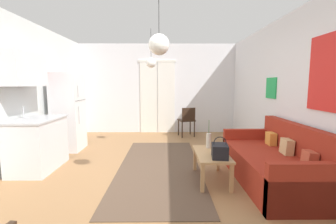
# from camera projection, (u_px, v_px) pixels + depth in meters

# --- Properties ---
(ground_plane) EXTENTS (5.27, 7.85, 0.10)m
(ground_plane) POSITION_uv_depth(u_px,v_px,m) (149.00, 183.00, 3.61)
(ground_plane) COLOR #996D44
(wall_back) EXTENTS (4.87, 0.13, 2.67)m
(wall_back) POSITION_uv_depth(u_px,v_px,m) (157.00, 89.00, 7.09)
(wall_back) COLOR silver
(wall_back) RESTS_ON ground_plane
(wall_right) EXTENTS (0.12, 7.45, 2.67)m
(wall_right) POSITION_uv_depth(u_px,v_px,m) (309.00, 93.00, 3.46)
(wall_right) COLOR silver
(wall_right) RESTS_ON ground_plane
(area_rug) EXTENTS (1.41, 3.37, 0.01)m
(area_rug) POSITION_uv_depth(u_px,v_px,m) (159.00, 167.00, 4.18)
(area_rug) COLOR brown
(area_rug) RESTS_ON ground_plane
(couch) EXTENTS (0.94, 1.99, 0.88)m
(couch) POSITION_uv_depth(u_px,v_px,m) (276.00, 164.00, 3.51)
(couch) COLOR maroon
(couch) RESTS_ON ground_plane
(coffee_table) EXTENTS (0.48, 0.91, 0.44)m
(coffee_table) POSITION_uv_depth(u_px,v_px,m) (211.00, 157.00, 3.56)
(coffee_table) COLOR tan
(coffee_table) RESTS_ON ground_plane
(bamboo_vase) EXTENTS (0.08, 0.08, 0.46)m
(bamboo_vase) POSITION_uv_depth(u_px,v_px,m) (209.00, 141.00, 3.81)
(bamboo_vase) COLOR beige
(bamboo_vase) RESTS_ON coffee_table
(handbag) EXTENTS (0.26, 0.32, 0.31)m
(handbag) POSITION_uv_depth(u_px,v_px,m) (220.00, 151.00, 3.30)
(handbag) COLOR black
(handbag) RESTS_ON coffee_table
(refrigerator) EXTENTS (0.60, 0.65, 1.72)m
(refrigerator) POSITION_uv_depth(u_px,v_px,m) (68.00, 112.00, 5.19)
(refrigerator) COLOR white
(refrigerator) RESTS_ON ground_plane
(kitchen_counter) EXTENTS (0.65, 1.03, 2.01)m
(kitchen_counter) POSITION_uv_depth(u_px,v_px,m) (35.00, 127.00, 3.99)
(kitchen_counter) COLOR silver
(kitchen_counter) RESTS_ON ground_plane
(accent_chair) EXTENTS (0.51, 0.49, 0.83)m
(accent_chair) POSITION_uv_depth(u_px,v_px,m) (187.00, 119.00, 6.53)
(accent_chair) COLOR black
(accent_chair) RESTS_ON ground_plane
(pendant_lamp_near) EXTENTS (0.27, 0.27, 0.82)m
(pendant_lamp_near) POSITION_uv_depth(u_px,v_px,m) (159.00, 45.00, 3.03)
(pendant_lamp_near) COLOR black
(pendant_lamp_far) EXTENTS (0.23, 0.23, 0.84)m
(pendant_lamp_far) POSITION_uv_depth(u_px,v_px,m) (151.00, 63.00, 5.13)
(pendant_lamp_far) COLOR black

